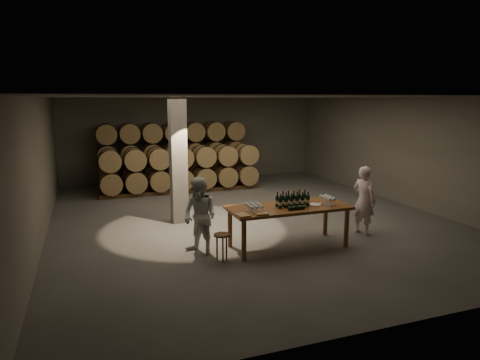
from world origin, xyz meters
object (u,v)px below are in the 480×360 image
object	(u,v)px
plate	(315,205)
person_man	(364,200)
person_woman	(200,216)
tasting_table	(289,211)
stool	(222,239)
bottle_cluster	(293,201)
notebook_near	(262,214)

from	to	relation	value
plate	person_man	distance (m)	1.51
person_woman	plate	bearing A→B (deg)	49.93
person_woman	tasting_table	bearing A→B (deg)	50.34
stool	person_woman	distance (m)	0.69
bottle_cluster	person_woman	world-z (taller)	person_woman
person_woman	person_man	bearing A→B (deg)	56.80
plate	stool	size ratio (longest dim) A/B	0.49
plate	stool	distance (m)	2.23
bottle_cluster	stool	world-z (taller)	bottle_cluster
bottle_cluster	stool	size ratio (longest dim) A/B	1.35
bottle_cluster	plate	distance (m)	0.52
tasting_table	person_man	world-z (taller)	person_man
bottle_cluster	person_woman	size ratio (longest dim) A/B	0.46
tasting_table	plate	world-z (taller)	plate
person_man	bottle_cluster	bearing A→B (deg)	77.70
plate	person_woman	world-z (taller)	person_woman
tasting_table	stool	distance (m)	1.65
stool	plate	bearing A→B (deg)	5.22
stool	notebook_near	bearing A→B (deg)	-9.46
bottle_cluster	person_man	distance (m)	2.01
plate	person_man	size ratio (longest dim) A/B	0.16
tasting_table	person_woman	size ratio (longest dim) A/B	1.62
plate	notebook_near	size ratio (longest dim) A/B	1.06
tasting_table	notebook_near	distance (m)	0.91
notebook_near	stool	distance (m)	0.92
plate	bottle_cluster	bearing A→B (deg)	173.52
stool	person_woman	xyz separation A→B (m)	(-0.30, 0.51, 0.36)
person_man	person_woman	size ratio (longest dim) A/B	1.02
tasting_table	plate	distance (m)	0.60
notebook_near	person_man	distance (m)	2.93
bottle_cluster	person_woman	distance (m)	1.99
bottle_cluster	stool	xyz separation A→B (m)	(-1.66, -0.26, -0.57)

